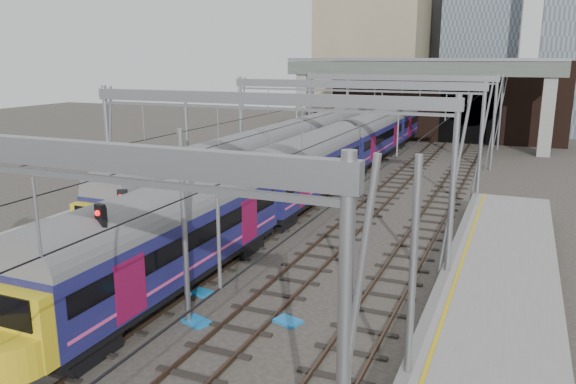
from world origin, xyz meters
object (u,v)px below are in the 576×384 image
at_px(signal_near_left, 127,236).
at_px(signal_near_centre, 107,260).
at_px(train_second, 328,134).
at_px(train_main, 344,150).

height_order(signal_near_left, signal_near_centre, signal_near_centre).
relative_size(train_second, signal_near_left, 13.02).
height_order(train_main, signal_near_centre, signal_near_centre).
distance_m(train_second, signal_near_centre, 36.06).
bearing_deg(signal_near_left, train_main, 65.04).
height_order(train_main, train_second, train_main).
relative_size(train_main, signal_near_centre, 12.54).
xyz_separation_m(train_main, signal_near_left, (-0.42, -25.26, 0.59)).
relative_size(train_second, signal_near_centre, 12.51).
bearing_deg(train_second, train_main, -63.32).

